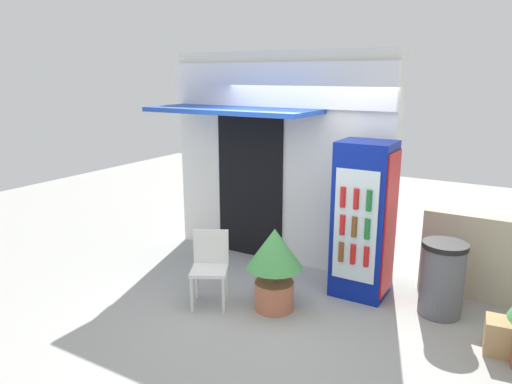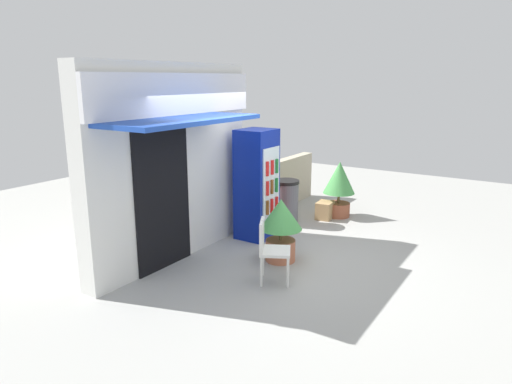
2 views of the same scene
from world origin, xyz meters
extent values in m
plane|color=#A3A39E|center=(0.00, 0.00, 0.00)|extent=(16.00, 16.00, 0.00)
cube|color=silver|center=(-0.59, 1.36, 1.48)|extent=(3.32, 0.31, 2.95)
cube|color=white|center=(-0.59, 1.17, 2.51)|extent=(3.32, 0.08, 0.59)
cube|color=#1E47B2|center=(-0.99, 0.74, 2.18)|extent=(2.30, 0.94, 0.06)
cube|color=black|center=(-0.99, 1.19, 1.07)|extent=(1.06, 0.03, 2.13)
cube|color=navy|center=(0.86, 0.78, 0.95)|extent=(0.63, 0.56, 1.90)
cube|color=silver|center=(0.86, 0.48, 0.95)|extent=(0.51, 0.02, 1.33)
cube|color=red|center=(1.18, 0.78, 0.95)|extent=(0.02, 0.50, 1.71)
cylinder|color=brown|center=(0.71, 0.47, 0.62)|extent=(0.06, 0.06, 0.24)
cylinder|color=red|center=(0.85, 0.47, 0.62)|extent=(0.06, 0.06, 0.24)
cylinder|color=red|center=(1.01, 0.47, 0.62)|extent=(0.06, 0.06, 0.24)
cylinder|color=red|center=(0.71, 0.47, 0.95)|extent=(0.06, 0.06, 0.24)
cylinder|color=brown|center=(0.85, 0.47, 0.95)|extent=(0.06, 0.06, 0.24)
cylinder|color=#196B2D|center=(1.00, 0.47, 0.95)|extent=(0.06, 0.06, 0.24)
cylinder|color=red|center=(0.70, 0.47, 1.28)|extent=(0.06, 0.06, 0.24)
cylinder|color=red|center=(0.86, 0.47, 1.28)|extent=(0.06, 0.06, 0.24)
cylinder|color=#196B2D|center=(1.01, 0.47, 1.28)|extent=(0.06, 0.06, 0.24)
cylinder|color=silver|center=(-0.63, -0.67, 0.21)|extent=(0.04, 0.04, 0.42)
cylinder|color=silver|center=(-0.31, -0.50, 0.21)|extent=(0.04, 0.04, 0.42)
cylinder|color=silver|center=(-0.80, -0.36, 0.21)|extent=(0.04, 0.04, 0.42)
cylinder|color=silver|center=(-0.48, -0.19, 0.21)|extent=(0.04, 0.04, 0.42)
cube|color=silver|center=(-0.55, -0.43, 0.44)|extent=(0.56, 0.56, 0.04)
cube|color=silver|center=(-0.64, -0.27, 0.67)|extent=(0.39, 0.23, 0.41)
cylinder|color=#BC6B4C|center=(0.14, -0.12, 0.17)|extent=(0.45, 0.45, 0.33)
cylinder|color=brown|center=(0.14, -0.12, 0.42)|extent=(0.05, 0.05, 0.18)
cone|color=#47994C|center=(0.14, -0.12, 0.74)|extent=(0.64, 0.64, 0.46)
cylinder|color=#595960|center=(1.81, 0.72, 0.40)|extent=(0.47, 0.47, 0.79)
cylinder|color=black|center=(1.81, 0.72, 0.82)|extent=(0.49, 0.49, 0.06)
cube|color=tan|center=(2.50, 0.21, 0.17)|extent=(0.41, 0.33, 0.34)
camera|label=1|loc=(2.49, -4.54, 2.65)|focal=33.13mm
camera|label=2|loc=(-5.64, -3.39, 2.73)|focal=32.32mm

